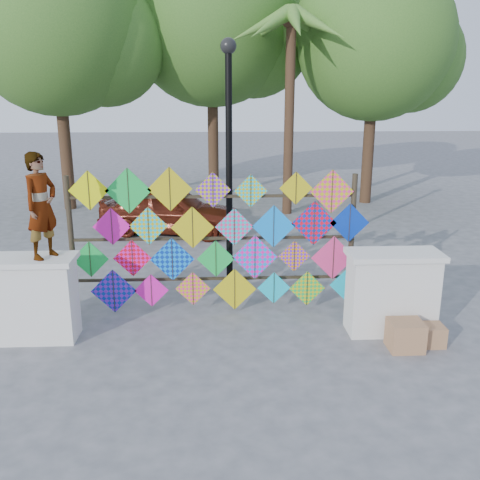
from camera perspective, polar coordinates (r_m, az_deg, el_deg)
The scene contains 13 objects.
ground at distance 8.46m, azimuth -2.77°, elevation -9.47°, with size 80.00×80.00×0.00m, color gray.
parapet_left at distance 8.48m, azimuth -21.50°, elevation -5.80°, with size 1.40×0.65×1.28m.
parapet_right at distance 8.45m, azimuth 15.88°, elevation -5.34°, with size 1.40×0.65×1.28m.
kite_rack at distance 8.72m, azimuth -2.24°, elevation -0.14°, with size 4.94×0.24×2.44m.
tree_west at distance 17.36m, azimuth -18.80°, elevation 20.87°, with size 5.85×5.20×8.01m.
tree_mid at distance 18.81m, azimuth -2.70°, elevation 22.39°, with size 6.30×5.60×8.61m.
tree_east at distance 17.96m, azimuth 14.49°, elevation 19.72°, with size 5.40×4.80×7.42m.
palm_tree at distance 15.86m, azimuth 5.47°, elevation 20.58°, with size 3.62×3.62×5.83m.
vendor_woman at distance 8.00m, azimuth -20.44°, elevation 3.44°, with size 0.55×0.36×1.51m, color #99999E.
sedan at distance 13.89m, azimuth -7.44°, elevation 3.20°, with size 1.45×3.59×1.22m, color #531A0E.
lamppost at distance 9.70m, azimuth -1.19°, elevation 10.36°, with size 0.28×0.28×4.46m.
cardboard_box_near at distance 8.12m, azimuth 17.22°, elevation -9.68°, with size 0.48×0.43×0.43m, color #9C6F4B.
cardboard_box_far at distance 8.39m, azimuth 19.66°, elevation -9.53°, with size 0.37×0.34×0.31m, color #9C6F4B.
Camera 1 is at (0.04, -7.66, 3.61)m, focal length 40.00 mm.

